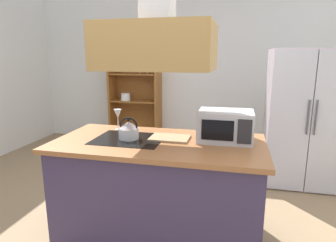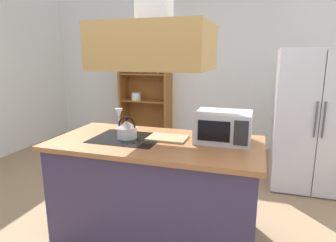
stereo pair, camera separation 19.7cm
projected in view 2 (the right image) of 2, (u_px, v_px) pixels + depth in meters
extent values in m
plane|color=#8B7151|center=(141.00, 230.00, 2.75)|extent=(7.80, 7.80, 0.00)
cube|color=silver|center=(204.00, 71.00, 5.24)|extent=(6.00, 0.12, 2.70)
cube|color=#3C3150|center=(156.00, 191.00, 2.60)|extent=(1.72, 0.83, 0.86)
cube|color=#9A6137|center=(156.00, 143.00, 2.50)|extent=(1.80, 0.91, 0.04)
cube|color=black|center=(127.00, 138.00, 2.58)|extent=(0.60, 0.48, 0.00)
cube|color=#AA8043|center=(155.00, 47.00, 2.33)|extent=(0.90, 0.70, 0.36)
cube|color=#C1B2BD|center=(313.00, 120.00, 3.55)|extent=(0.90, 0.72, 1.70)
cube|color=#B8B9C2|center=(297.00, 125.00, 3.26)|extent=(0.44, 0.03, 1.66)
cylinder|color=#4C4C51|center=(316.00, 120.00, 3.16)|extent=(0.02, 0.02, 0.40)
cylinder|color=#4C4C51|center=(324.00, 120.00, 3.14)|extent=(0.02, 0.02, 0.40)
cube|color=brown|center=(124.00, 89.00, 5.52)|extent=(0.04, 0.40, 1.98)
cube|color=brown|center=(168.00, 91.00, 5.25)|extent=(0.04, 0.40, 1.98)
cube|color=brown|center=(144.00, 36.00, 5.17)|extent=(0.93, 0.40, 0.03)
cube|color=brown|center=(146.00, 139.00, 5.59)|extent=(0.93, 0.40, 0.08)
cube|color=brown|center=(149.00, 89.00, 5.56)|extent=(0.93, 0.02, 1.98)
cube|color=brown|center=(146.00, 101.00, 5.43)|extent=(0.85, 0.36, 0.02)
cube|color=brown|center=(145.00, 74.00, 5.32)|extent=(0.85, 0.36, 0.02)
cylinder|color=white|center=(136.00, 99.00, 5.42)|extent=(0.18, 0.18, 0.05)
cylinder|color=white|center=(136.00, 96.00, 5.41)|extent=(0.17, 0.17, 0.05)
cylinder|color=white|center=(136.00, 94.00, 5.40)|extent=(0.16, 0.16, 0.05)
cylinder|color=silver|center=(150.00, 70.00, 5.23)|extent=(0.01, 0.01, 0.12)
cone|color=silver|center=(150.00, 65.00, 5.21)|extent=(0.07, 0.07, 0.08)
cylinder|color=silver|center=(158.00, 70.00, 5.19)|extent=(0.01, 0.01, 0.12)
cone|color=silver|center=(158.00, 65.00, 5.17)|extent=(0.07, 0.07, 0.08)
cylinder|color=silver|center=(127.00, 133.00, 2.57)|extent=(0.17, 0.17, 0.10)
cone|color=#BBB4BD|center=(127.00, 124.00, 2.55)|extent=(0.17, 0.17, 0.06)
sphere|color=black|center=(127.00, 119.00, 2.54)|extent=(0.03, 0.03, 0.03)
torus|color=black|center=(127.00, 126.00, 2.55)|extent=(0.16, 0.02, 0.16)
cube|color=#A5845A|center=(168.00, 138.00, 2.55)|extent=(0.34, 0.24, 0.02)
cube|color=#B7BABF|center=(223.00, 127.00, 2.45)|extent=(0.46, 0.34, 0.26)
cube|color=black|center=(214.00, 131.00, 2.31)|extent=(0.26, 0.01, 0.17)
cube|color=#262628|center=(241.00, 133.00, 2.25)|extent=(0.11, 0.01, 0.20)
cylinder|color=silver|center=(119.00, 128.00, 2.91)|extent=(0.06, 0.06, 0.01)
cylinder|color=silver|center=(119.00, 123.00, 2.90)|extent=(0.01, 0.01, 0.11)
cone|color=silver|center=(119.00, 113.00, 2.88)|extent=(0.08, 0.08, 0.09)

